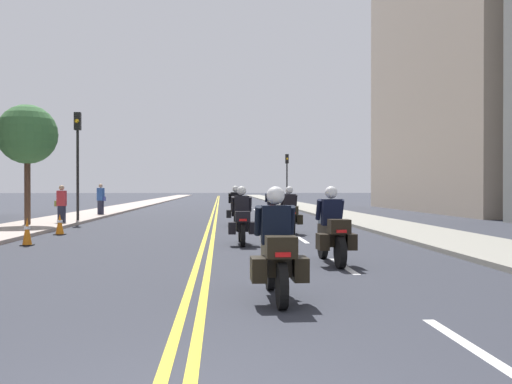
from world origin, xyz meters
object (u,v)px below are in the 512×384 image
motorcycle_4 (235,209)px  street_tree_0 (27,135)px  motorcycle_1 (332,233)px  motorcycle_2 (242,221)px  motorcycle_3 (290,215)px  motorcycle_5 (271,207)px  traffic_cone_2 (60,224)px  traffic_light_far (287,170)px  pedestrian_0 (101,200)px  traffic_cone_1 (27,232)px  motorcycle_0 (276,254)px  pedestrian_1 (61,205)px  traffic_light_near (78,147)px

motorcycle_4 → street_tree_0: street_tree_0 is taller
motorcycle_1 → motorcycle_2: size_ratio=1.06×
motorcycle_3 → motorcycle_4: (-1.76, 4.47, 0.02)m
motorcycle_5 → street_tree_0: (-10.21, -4.80, 3.06)m
traffic_cone_2 → traffic_light_far: traffic_light_far is taller
motorcycle_1 → motorcycle_4: size_ratio=1.03×
pedestrian_0 → traffic_cone_2: bearing=-61.8°
motorcycle_2 → traffic_cone_1: motorcycle_2 is taller
motorcycle_0 → motorcycle_1: size_ratio=0.92×
motorcycle_3 → traffic_cone_1: size_ratio=2.80×
pedestrian_0 → pedestrian_1: (-0.07, -7.68, -0.06)m
pedestrian_0 → pedestrian_1: size_ratio=1.07×
motorcycle_1 → motorcycle_2: motorcycle_2 is taller
motorcycle_1 → motorcycle_3: bearing=87.5°
traffic_cone_1 → traffic_light_near: traffic_light_near is taller
motorcycle_1 → motorcycle_5: (0.18, 16.69, -0.01)m
motorcycle_3 → street_tree_0: 11.23m
motorcycle_4 → motorcycle_2: bearing=-89.9°
motorcycle_3 → street_tree_0: street_tree_0 is taller
motorcycle_3 → traffic_cone_2: bearing=179.7°
street_tree_0 → motorcycle_0: bearing=-61.6°
motorcycle_0 → motorcycle_5: bearing=84.2°
motorcycle_3 → motorcycle_1: bearing=-91.2°
motorcycle_0 → traffic_light_far: size_ratio=0.46×
motorcycle_5 → traffic_light_near: bearing=-165.7°
motorcycle_3 → pedestrian_1: 10.33m
motorcycle_2 → traffic_cone_2: bearing=147.4°
motorcycle_0 → pedestrian_0: size_ratio=1.15×
traffic_cone_1 → traffic_light_far: 35.51m
motorcycle_0 → pedestrian_0: bearing=105.7°
pedestrian_0 → pedestrian_1: bearing=-67.8°
motorcycle_3 → traffic_cone_2: (-7.77, -0.06, -0.30)m
motorcycle_4 → pedestrian_0: size_ratio=1.22×
motorcycle_1 → motorcycle_3: 8.05m
pedestrian_0 → motorcycle_1: bearing=-44.0°
motorcycle_3 → traffic_light_far: bearing=82.9°
traffic_cone_1 → traffic_light_far: traffic_light_far is taller
motorcycle_3 → pedestrian_0: 15.51m
motorcycle_2 → traffic_light_near: traffic_light_near is taller
motorcycle_1 → pedestrian_0: bearing=111.3°
traffic_cone_2 → traffic_light_far: (11.10, 29.95, 2.76)m
pedestrian_0 → motorcycle_0: bearing=-50.5°
motorcycle_2 → motorcycle_4: (0.03, 8.29, 0.02)m
traffic_cone_1 → pedestrian_0: pedestrian_0 is taller
motorcycle_4 → pedestrian_1: (-7.30, 0.49, 0.20)m
motorcycle_5 → traffic_cone_1: motorcycle_5 is taller
motorcycle_1 → street_tree_0: 15.85m
traffic_cone_2 → pedestrian_0: pedestrian_0 is taller
pedestrian_0 → street_tree_0: bearing=-74.5°
motorcycle_1 → motorcycle_4: 12.63m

